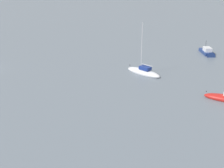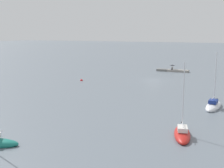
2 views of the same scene
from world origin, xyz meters
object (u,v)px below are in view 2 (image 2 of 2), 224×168
object	(u,v)px
sailboat_white_near	(213,106)
sailboat_red_far	(182,134)
person_seated_grey_left	(172,69)
mooring_buoy_near	(81,80)
umbrella_open_black	(172,65)

from	to	relation	value
sailboat_white_near	sailboat_red_far	xyz separation A→B (m)	(1.16, 13.30, -0.02)
person_seated_grey_left	sailboat_white_near	world-z (taller)	sailboat_white_near
mooring_buoy_near	sailboat_white_near	bearing A→B (deg)	156.23
sailboat_red_far	sailboat_white_near	bearing A→B (deg)	69.96
sailboat_red_far	umbrella_open_black	bearing A→B (deg)	90.68
person_seated_grey_left	mooring_buoy_near	bearing A→B (deg)	68.62
umbrella_open_black	mooring_buoy_near	distance (m)	27.02
person_seated_grey_left	sailboat_white_near	size ratio (longest dim) A/B	0.09
umbrella_open_black	sailboat_white_near	xyz separation A→B (m)	(-15.05, 35.96, -1.38)
sailboat_white_near	sailboat_red_far	bearing A→B (deg)	-92.27
umbrella_open_black	mooring_buoy_near	size ratio (longest dim) A/B	2.51
person_seated_grey_left	mooring_buoy_near	xyz separation A→B (m)	(13.23, 23.34, -0.71)
mooring_buoy_near	umbrella_open_black	bearing A→B (deg)	-119.39
umbrella_open_black	sailboat_red_far	size ratio (longest dim) A/B	0.18
umbrella_open_black	mooring_buoy_near	world-z (taller)	umbrella_open_black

